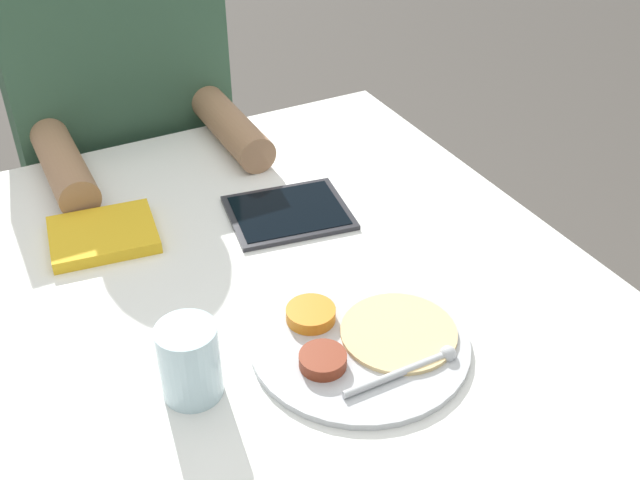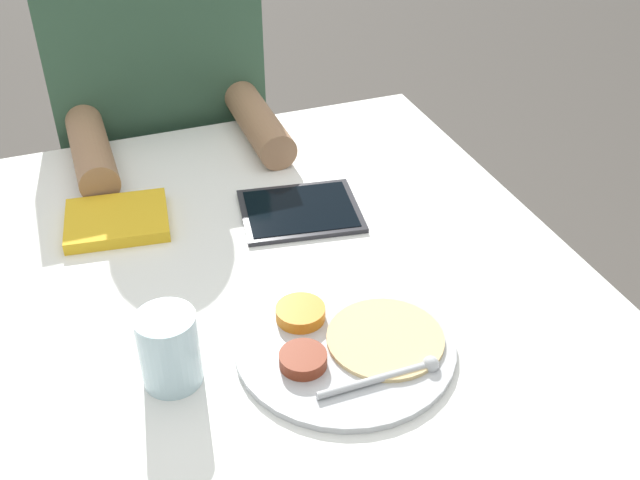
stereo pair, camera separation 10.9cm
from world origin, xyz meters
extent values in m
cube|color=silver|center=(0.00, 0.00, 0.36)|extent=(1.11, 1.04, 0.73)
cylinder|color=#B7BABF|center=(0.14, -0.18, 0.73)|extent=(0.29, 0.29, 0.01)
cylinder|color=orange|center=(0.10, -0.11, 0.75)|extent=(0.07, 0.07, 0.02)
cylinder|color=maroon|center=(0.07, -0.20, 0.75)|extent=(0.06, 0.06, 0.02)
cylinder|color=#DBBC7F|center=(0.19, -0.20, 0.74)|extent=(0.16, 0.16, 0.01)
cylinder|color=#B7BABF|center=(0.15, -0.26, 0.74)|extent=(0.15, 0.01, 0.01)
sphere|color=#B7BABF|center=(0.22, -0.26, 0.74)|extent=(0.02, 0.02, 0.02)
cube|color=silver|center=(-0.10, 0.22, 0.73)|extent=(0.18, 0.15, 0.01)
cube|color=gold|center=(-0.10, 0.22, 0.74)|extent=(0.18, 0.16, 0.02)
cube|color=#28282D|center=(0.19, 0.15, 0.73)|extent=(0.22, 0.19, 0.01)
cube|color=black|center=(0.19, 0.15, 0.74)|extent=(0.20, 0.17, 0.00)
cube|color=black|center=(0.04, 0.65, 0.22)|extent=(0.38, 0.22, 0.44)
cube|color=#2D4C38|center=(0.04, 0.65, 0.73)|extent=(0.42, 0.20, 0.59)
cylinder|color=#936B4C|center=(-0.12, 0.43, 0.76)|extent=(0.07, 0.28, 0.07)
cylinder|color=#936B4C|center=(0.20, 0.43, 0.76)|extent=(0.07, 0.28, 0.07)
cylinder|color=silver|center=(-0.09, -0.16, 0.78)|extent=(0.08, 0.08, 0.10)
camera|label=1|loc=(-0.25, -0.81, 1.42)|focal=42.00mm
camera|label=2|loc=(-0.15, -0.85, 1.42)|focal=42.00mm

